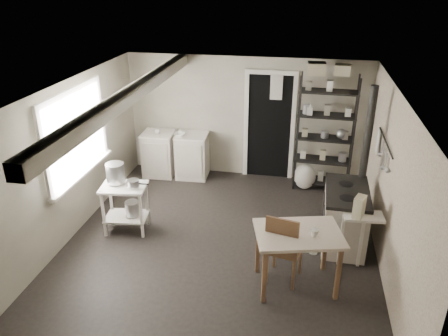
% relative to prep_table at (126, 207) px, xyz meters
% --- Properties ---
extents(floor, '(5.00, 5.00, 0.00)m').
position_rel_prep_table_xyz_m(floor, '(1.49, -0.11, -0.40)').
color(floor, black).
rests_on(floor, ground).
extents(ceiling, '(5.00, 5.00, 0.00)m').
position_rel_prep_table_xyz_m(ceiling, '(1.49, -0.11, 1.90)').
color(ceiling, white).
rests_on(ceiling, wall_back).
extents(wall_back, '(4.50, 0.02, 2.30)m').
position_rel_prep_table_xyz_m(wall_back, '(1.49, 2.39, 0.75)').
color(wall_back, '#A59E8D').
rests_on(wall_back, ground).
extents(wall_front, '(4.50, 0.02, 2.30)m').
position_rel_prep_table_xyz_m(wall_front, '(1.49, -2.61, 0.75)').
color(wall_front, '#A59E8D').
rests_on(wall_front, ground).
extents(wall_left, '(0.02, 5.00, 2.30)m').
position_rel_prep_table_xyz_m(wall_left, '(-0.76, -0.11, 0.75)').
color(wall_left, '#A59E8D').
rests_on(wall_left, ground).
extents(wall_right, '(0.02, 5.00, 2.30)m').
position_rel_prep_table_xyz_m(wall_right, '(3.74, -0.11, 0.75)').
color(wall_right, '#A59E8D').
rests_on(wall_right, ground).
extents(window, '(0.12, 1.76, 1.28)m').
position_rel_prep_table_xyz_m(window, '(-0.73, 0.09, 1.10)').
color(window, white).
rests_on(window, wall_left).
extents(doorway, '(0.96, 0.10, 2.08)m').
position_rel_prep_table_xyz_m(doorway, '(1.94, 2.36, 0.60)').
color(doorway, white).
rests_on(doorway, ground).
extents(ceiling_beam, '(0.18, 5.00, 0.18)m').
position_rel_prep_table_xyz_m(ceiling_beam, '(0.29, -0.11, 1.80)').
color(ceiling_beam, white).
rests_on(ceiling_beam, ceiling).
extents(wallpaper_panel, '(0.01, 5.00, 2.30)m').
position_rel_prep_table_xyz_m(wallpaper_panel, '(3.73, -0.11, 0.75)').
color(wallpaper_panel, '#BAAD97').
rests_on(wallpaper_panel, wall_right).
extents(utensil_rail, '(0.06, 1.20, 0.44)m').
position_rel_prep_table_xyz_m(utensil_rail, '(3.68, 0.49, 1.15)').
color(utensil_rail, '#AEAEB0').
rests_on(utensil_rail, wall_right).
extents(prep_table, '(0.72, 0.55, 0.76)m').
position_rel_prep_table_xyz_m(prep_table, '(0.00, 0.00, 0.00)').
color(prep_table, white).
rests_on(prep_table, ground).
extents(stockpot, '(0.31, 0.31, 0.30)m').
position_rel_prep_table_xyz_m(stockpot, '(-0.13, 0.06, 0.54)').
color(stockpot, '#AEAEB0').
rests_on(stockpot, prep_table).
extents(saucepan, '(0.20, 0.20, 0.10)m').
position_rel_prep_table_xyz_m(saucepan, '(0.18, -0.04, 0.45)').
color(saucepan, '#AEAEB0').
rests_on(saucepan, prep_table).
extents(bucket, '(0.24, 0.24, 0.23)m').
position_rel_prep_table_xyz_m(bucket, '(0.10, 0.01, -0.02)').
color(bucket, '#AEAEB0').
rests_on(bucket, prep_table).
extents(base_cabinets, '(1.34, 0.62, 0.86)m').
position_rel_prep_table_xyz_m(base_cabinets, '(0.18, 2.07, 0.06)').
color(base_cabinets, beige).
rests_on(base_cabinets, ground).
extents(mixing_bowl, '(0.36, 0.36, 0.07)m').
position_rel_prep_table_xyz_m(mixing_bowl, '(0.30, 1.98, 0.56)').
color(mixing_bowl, white).
rests_on(mixing_bowl, base_cabinets).
extents(counter_cup, '(0.13, 0.13, 0.09)m').
position_rel_prep_table_xyz_m(counter_cup, '(-0.15, 2.00, 0.56)').
color(counter_cup, white).
rests_on(counter_cup, base_cabinets).
extents(shelf_rack, '(1.01, 0.42, 2.11)m').
position_rel_prep_table_xyz_m(shelf_rack, '(2.96, 2.05, 0.55)').
color(shelf_rack, black).
rests_on(shelf_rack, ground).
extents(shelf_jar, '(0.11, 0.11, 0.21)m').
position_rel_prep_table_xyz_m(shelf_jar, '(2.67, 2.00, 0.98)').
color(shelf_jar, white).
rests_on(shelf_jar, shelf_rack).
extents(storage_box_a, '(0.30, 0.27, 0.20)m').
position_rel_prep_table_xyz_m(storage_box_a, '(2.71, 2.02, 1.61)').
color(storage_box_a, beige).
rests_on(storage_box_a, shelf_rack).
extents(storage_box_b, '(0.29, 0.28, 0.17)m').
position_rel_prep_table_xyz_m(storage_box_b, '(3.14, 2.08, 1.59)').
color(storage_box_b, beige).
rests_on(storage_box_b, shelf_rack).
extents(stove, '(0.63, 1.11, 0.86)m').
position_rel_prep_table_xyz_m(stove, '(3.26, 0.29, 0.04)').
color(stove, beige).
rests_on(stove, ground).
extents(stovepipe, '(0.14, 0.14, 1.37)m').
position_rel_prep_table_xyz_m(stovepipe, '(3.49, 0.70, 1.19)').
color(stovepipe, black).
rests_on(stovepipe, stove).
extents(side_ledge, '(0.54, 0.32, 0.80)m').
position_rel_prep_table_xyz_m(side_ledge, '(3.43, -0.27, 0.03)').
color(side_ledge, white).
rests_on(side_ledge, ground).
extents(oats_box, '(0.18, 0.22, 0.29)m').
position_rel_prep_table_xyz_m(oats_box, '(3.35, -0.33, 0.61)').
color(oats_box, beige).
rests_on(oats_box, side_ledge).
extents(work_table, '(1.19, 0.96, 0.79)m').
position_rel_prep_table_xyz_m(work_table, '(2.61, -0.83, -0.02)').
color(work_table, beige).
rests_on(work_table, ground).
extents(table_cup, '(0.14, 0.14, 0.10)m').
position_rel_prep_table_xyz_m(table_cup, '(2.80, -0.88, 0.41)').
color(table_cup, white).
rests_on(table_cup, work_table).
extents(chair, '(0.50, 0.52, 1.01)m').
position_rel_prep_table_xyz_m(chair, '(2.46, -0.72, 0.08)').
color(chair, brown).
rests_on(chair, ground).
extents(flour_sack, '(0.50, 0.47, 0.48)m').
position_rel_prep_table_xyz_m(flour_sack, '(2.67, 1.96, -0.16)').
color(flour_sack, beige).
rests_on(flour_sack, ground).
extents(floor_crock, '(0.15, 0.15, 0.16)m').
position_rel_prep_table_xyz_m(floor_crock, '(2.85, -0.08, -0.33)').
color(floor_crock, white).
rests_on(floor_crock, ground).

